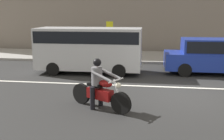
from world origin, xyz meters
TOP-DOWN VIEW (x-y plane):
  - ground_plane at (0.00, 0.00)m, footprint 80.00×80.00m
  - sidewalk_slab at (0.00, 8.00)m, footprint 40.00×4.40m
  - lane_marking_stripe at (-0.90, 0.90)m, footprint 18.00×0.14m
  - motorcycle_with_rider_gray at (-2.73, -1.91)m, footprint 2.04×1.22m
  - parked_sedan_cobalt_blue at (1.82, 3.65)m, footprint 4.75×1.82m
  - parked_van_silver at (-4.17, 3.11)m, footprint 5.10×1.96m
  - street_sign_post at (-3.79, 7.49)m, footprint 0.44×0.08m
  - pedestrian_bystander at (-5.96, 8.55)m, footprint 0.34×0.34m

SIDE VIEW (x-z plane):
  - ground_plane at x=0.00m, z-range 0.00..0.00m
  - lane_marking_stripe at x=-0.90m, z-range 0.00..0.01m
  - sidewalk_slab at x=0.00m, z-range 0.00..0.14m
  - motorcycle_with_rider_gray at x=-2.73m, z-range -0.15..1.44m
  - parked_sedan_cobalt_blue at x=1.82m, z-range 0.03..1.75m
  - pedestrian_bystander at x=-5.96m, z-range 0.29..2.01m
  - parked_van_silver at x=-4.17m, z-range 0.18..2.41m
  - street_sign_post at x=-3.79m, z-range 0.39..2.68m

